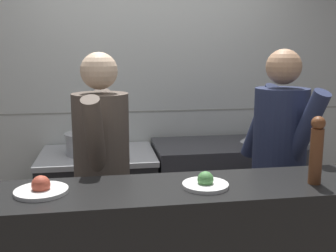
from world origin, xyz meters
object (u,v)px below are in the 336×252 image
object	(u,v)px
plated_dish_appetiser	(205,183)
chef_sous	(278,165)
oven_range	(99,204)
stock_pot	(86,143)
mixing_bowl_steel	(255,137)
pepper_mill	(316,149)
plated_dish_main	(41,189)
chef_head_cook	(102,174)

from	to	relation	value
plated_dish_appetiser	chef_sous	distance (m)	0.92
oven_range	plated_dish_appetiser	distance (m)	1.64
stock_pot	plated_dish_appetiser	distance (m)	1.53
mixing_bowl_steel	pepper_mill	bearing A→B (deg)	-100.79
plated_dish_main	plated_dish_appetiser	bearing A→B (deg)	-3.12
oven_range	pepper_mill	bearing A→B (deg)	-53.66
mixing_bowl_steel	plated_dish_main	bearing A→B (deg)	-138.72
mixing_bowl_steel	chef_sous	world-z (taller)	chef_sous
mixing_bowl_steel	chef_head_cook	bearing A→B (deg)	-149.31
oven_range	plated_dish_appetiser	xyz separation A→B (m)	(0.53, -1.41, 0.63)
stock_pot	chef_head_cook	distance (m)	0.76
plated_dish_appetiser	chef_sous	world-z (taller)	chef_sous
oven_range	chef_head_cook	bearing A→B (deg)	-86.84
mixing_bowl_steel	plated_dish_appetiser	world-z (taller)	plated_dish_appetiser
oven_range	chef_head_cook	world-z (taller)	chef_head_cook
oven_range	mixing_bowl_steel	size ratio (longest dim) A/B	3.60
chef_head_cook	chef_sous	xyz separation A→B (m)	(1.15, -0.02, 0.01)
mixing_bowl_steel	oven_range	bearing A→B (deg)	-179.79
oven_range	chef_sous	world-z (taller)	chef_sous
oven_range	pepper_mill	world-z (taller)	pepper_mill
oven_range	mixing_bowl_steel	xyz separation A→B (m)	(1.34, 0.00, 0.52)
stock_pot	pepper_mill	bearing A→B (deg)	-51.09
chef_sous	chef_head_cook	bearing A→B (deg)	160.96
plated_dish_appetiser	chef_sous	size ratio (longest dim) A/B	0.13
chef_sous	oven_range	bearing A→B (deg)	128.53
oven_range	stock_pot	bearing A→B (deg)	-167.42
pepper_mill	mixing_bowl_steel	bearing A→B (deg)	79.21
stock_pot	plated_dish_appetiser	world-z (taller)	plated_dish_appetiser
oven_range	plated_dish_appetiser	world-z (taller)	plated_dish_appetiser
oven_range	chef_sous	bearing A→B (deg)	-33.45
oven_range	stock_pot	size ratio (longest dim) A/B	2.80
plated_dish_appetiser	pepper_mill	world-z (taller)	pepper_mill
stock_pot	chef_sous	distance (m)	1.49
chef_sous	plated_dish_main	bearing A→B (deg)	-175.59
oven_range	plated_dish_appetiser	size ratio (longest dim) A/B	4.17
plated_dish_main	chef_head_cook	world-z (taller)	chef_head_cook
pepper_mill	plated_dish_appetiser	bearing A→B (deg)	176.29
chef_head_cook	chef_sous	bearing A→B (deg)	7.64
pepper_mill	plated_dish_main	bearing A→B (deg)	176.63
pepper_mill	chef_head_cook	bearing A→B (deg)	146.33
stock_pot	chef_head_cook	bearing A→B (deg)	-80.12
stock_pot	pepper_mill	distance (m)	1.86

